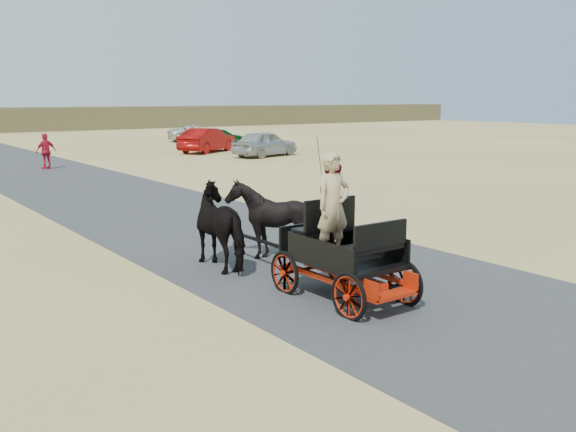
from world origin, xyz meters
TOP-DOWN VIEW (x-y plane):
  - ground at (0.00, 0.00)m, footprint 140.00×140.00m
  - road at (0.00, 0.00)m, footprint 6.00×140.00m
  - carriage at (-1.04, -0.21)m, footprint 1.30×2.40m
  - horse_left at (-1.59, 2.79)m, footprint 0.91×2.01m
  - horse_right at (-0.49, 2.79)m, footprint 1.37×1.54m
  - driver_man at (-1.24, -0.16)m, footprint 0.66×0.43m
  - passenger_woman at (-0.74, 0.39)m, footprint 0.77×0.60m
  - pedestrian at (0.68, 23.55)m, footprint 1.08×0.66m
  - car_a at (13.01, 23.03)m, footprint 4.73×2.89m
  - car_b at (11.68, 27.57)m, footprint 4.79×3.69m
  - car_c at (14.86, 31.54)m, footprint 4.29×1.96m
  - car_d at (15.93, 36.83)m, footprint 4.90×3.08m

SIDE VIEW (x-z plane):
  - ground at x=0.00m, z-range 0.00..0.00m
  - road at x=0.00m, z-range 0.00..0.01m
  - carriage at x=-1.04m, z-range 0.00..0.72m
  - car_c at x=14.86m, z-range 0.00..1.22m
  - car_d at x=15.93m, z-range 0.00..1.26m
  - car_a at x=13.01m, z-range 0.00..1.51m
  - car_b at x=11.68m, z-range 0.00..1.52m
  - horse_left at x=-1.59m, z-range 0.00..1.70m
  - horse_right at x=-0.49m, z-range 0.00..1.70m
  - pedestrian at x=0.68m, z-range 0.00..1.73m
  - passenger_woman at x=-0.74m, z-range 0.72..2.30m
  - driver_man at x=-1.24m, z-range 0.72..2.52m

